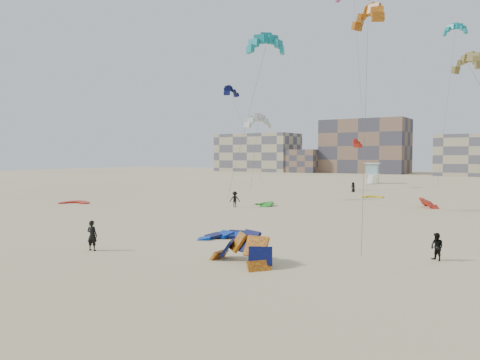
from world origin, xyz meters
The scene contains 22 objects.
ground centered at (0.00, 0.00, 0.00)m, with size 320.00×320.00×0.00m, color #D0BD8B.
kite_ground_blue centered at (3.11, 5.14, 0.00)m, with size 4.04×4.17×0.90m, color #002DC3, non-canonical shape.
kite_ground_orange centered at (7.74, -0.49, 0.00)m, with size 4.26×3.09×2.86m, color orange, non-canonical shape.
kite_ground_red centered at (-27.08, 15.22, 0.00)m, with size 3.31×3.50×0.47m, color red, non-canonical shape.
kite_ground_green centered at (-6.26, 25.68, 0.00)m, with size 3.22×3.33×0.90m, color #1D9A20, non-canonical shape.
kite_ground_red_far centered at (10.48, 34.39, 0.00)m, with size 3.14×2.81×1.75m, color red, non-canonical shape.
kite_ground_yellow centered at (1.15, 43.40, 0.00)m, with size 2.80×2.94×0.39m, color #EFB90A, non-canonical shape.
kitesurfer_main centered at (-1.93, -2.62, 0.95)m, with size 0.69×0.45×1.89m, color black.
kitesurfer_b centered at (16.52, 6.14, 0.78)m, with size 0.76×0.59×1.56m, color black.
kitesurfer_c centered at (-8.12, 22.49, 0.91)m, with size 1.17×0.67×1.81m, color black.
kitesurfer_e centered at (-4.50, 51.44, 0.80)m, with size 0.78×0.51×1.60m, color black.
kite_fly_teal_a centered at (-3.10, 20.86, 17.27)m, with size 8.03×5.30×17.47m.
kite_fly_orange centered at (6.00, 25.72, 19.86)m, with size 11.04×28.19×20.44m.
kite_fly_grey centered at (-10.58, 31.73, 10.26)m, with size 4.96×4.95×10.55m.
kite_fly_olive centered at (14.40, 32.69, 15.44)m, with size 10.12×8.07×15.75m.
kite_fly_navy centered at (-22.99, 43.50, 16.53)m, with size 6.47×4.57×16.95m.
kite_fly_teal_b centered at (8.76, 60.45, 25.88)m, with size 3.85×5.00×26.12m.
kite_fly_red centered at (-7.45, 61.61, 8.00)m, with size 5.94×4.28×8.34m.
lifeguard_tower_far centered at (-9.40, 76.82, 2.15)m, with size 3.51×6.18×4.35m.
condo_west_a centered at (-70.00, 130.00, 7.00)m, with size 30.00×15.00×14.00m, color tan.
condo_west_b centered at (-30.00, 134.00, 9.00)m, with size 28.00×14.00×18.00m, color brown.
condo_fill_left centered at (-50.00, 128.00, 4.00)m, with size 12.00×10.00×8.00m, color brown.
Camera 1 is at (21.50, -21.63, 5.90)m, focal length 35.00 mm.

